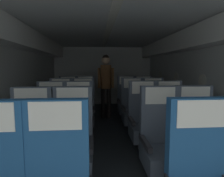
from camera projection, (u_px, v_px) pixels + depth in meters
name	position (u px, v px, depth m)	size (l,w,h in m)	color
ground	(110.00, 140.00, 3.49)	(3.76, 7.44, 0.02)	#23282D
fuselage_shell	(109.00, 57.00, 3.59)	(3.64, 7.09, 2.13)	silver
seat_b_left_window	(30.00, 148.00, 2.07)	(0.48, 0.51, 1.12)	#38383D
seat_b_left_aisle	(73.00, 146.00, 2.12)	(0.48, 0.51, 1.12)	#38383D
seat_b_right_aisle	(197.00, 142.00, 2.24)	(0.48, 0.51, 1.12)	#38383D
seat_b_right_window	(161.00, 143.00, 2.18)	(0.48, 0.51, 1.12)	#38383D
seat_c_left_window	(51.00, 124.00, 2.95)	(0.48, 0.51, 1.12)	#38383D
seat_c_left_aisle	(78.00, 123.00, 2.98)	(0.48, 0.51, 1.12)	#38383D
seat_c_right_aisle	(170.00, 121.00, 3.08)	(0.48, 0.51, 1.12)	#38383D
seat_c_right_window	(144.00, 122.00, 3.06)	(0.48, 0.51, 1.12)	#38383D
seat_d_left_window	(61.00, 111.00, 3.81)	(0.48, 0.51, 1.12)	#38383D
seat_d_left_aisle	(83.00, 111.00, 3.84)	(0.48, 0.51, 1.12)	#38383D
seat_d_right_aisle	(154.00, 109.00, 3.97)	(0.48, 0.51, 1.12)	#38383D
seat_d_right_window	(133.00, 110.00, 3.94)	(0.48, 0.51, 1.12)	#38383D
seat_e_left_window	(68.00, 103.00, 4.70)	(0.48, 0.51, 1.12)	#38383D
seat_e_left_aisle	(85.00, 103.00, 4.71)	(0.48, 0.51, 1.12)	#38383D
seat_e_right_aisle	(144.00, 102.00, 4.84)	(0.48, 0.51, 1.12)	#38383D
seat_e_right_window	(127.00, 102.00, 4.79)	(0.48, 0.51, 1.12)	#38383D
flight_attendant	(106.00, 79.00, 4.95)	(0.43, 0.28, 1.67)	black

